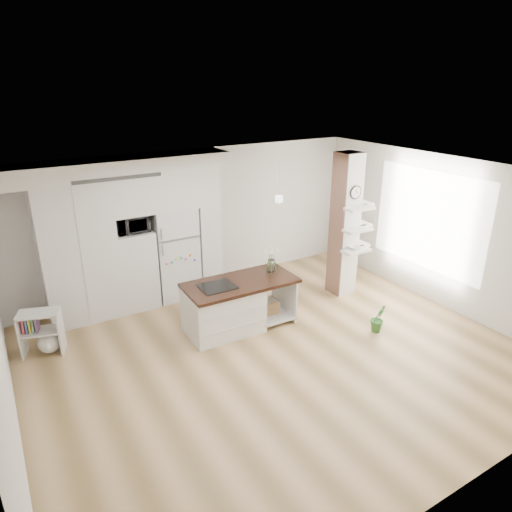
{
  "coord_description": "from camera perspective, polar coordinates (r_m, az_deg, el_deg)",
  "views": [
    {
      "loc": [
        -3.29,
        -4.91,
        3.91
      ],
      "look_at": [
        0.19,
        0.9,
        1.26
      ],
      "focal_mm": 32.0,
      "sensor_mm": 36.0,
      "label": 1
    }
  ],
  "objects": [
    {
      "name": "decor_bowl",
      "position": [
        8.57,
        12.22,
        1.03
      ],
      "size": [
        0.22,
        0.22,
        0.05
      ],
      "primitive_type": "imported",
      "color": "white",
      "rests_on": "column"
    },
    {
      "name": "refrigerator",
      "position": [
        8.63,
        -10.19,
        0.43
      ],
      "size": [
        0.78,
        0.69,
        1.75
      ],
      "color": "silver",
      "rests_on": "floor"
    },
    {
      "name": "floor_plant_b",
      "position": [
        9.94,
        11.14,
        -0.66
      ],
      "size": [
        0.34,
        0.34,
        0.5
      ],
      "primitive_type": "imported",
      "rotation": [
        0.0,
        0.0,
        -0.25
      ],
      "color": "#2E692A",
      "rests_on": "floor"
    },
    {
      "name": "pendant_light",
      "position": [
        7.33,
        13.37,
        6.65
      ],
      "size": [
        0.12,
        0.12,
        0.1
      ],
      "primitive_type": "cylinder",
      "color": "white",
      "rests_on": "room"
    },
    {
      "name": "floor",
      "position": [
        7.09,
        2.5,
        -12.15
      ],
      "size": [
        7.0,
        6.0,
        0.01
      ],
      "primitive_type": "cube",
      "color": "tan",
      "rests_on": "ground"
    },
    {
      "name": "floor_plant_a",
      "position": [
        7.8,
        15.0,
        -7.53
      ],
      "size": [
        0.29,
        0.25,
        0.47
      ],
      "primitive_type": "imported",
      "rotation": [
        0.0,
        0.0,
        0.16
      ],
      "color": "#2E692A",
      "rests_on": "floor"
    },
    {
      "name": "room",
      "position": [
        6.26,
        2.77,
        2.17
      ],
      "size": [
        7.04,
        6.04,
        2.72
      ],
      "color": "white",
      "rests_on": "ground"
    },
    {
      "name": "shelf_plant",
      "position": [
        8.9,
        12.32,
        5.33
      ],
      "size": [
        0.27,
        0.23,
        0.3
      ],
      "primitive_type": "imported",
      "color": "#2E692A",
      "rests_on": "column"
    },
    {
      "name": "microwave",
      "position": [
        8.14,
        -15.28,
        3.9
      ],
      "size": [
        0.54,
        0.37,
        0.3
      ],
      "primitive_type": "imported",
      "color": "#2D2D2D",
      "rests_on": "cabinet_wall"
    },
    {
      "name": "window",
      "position": [
        8.87,
        20.74,
        4.2
      ],
      "size": [
        0.0,
        2.4,
        2.4
      ],
      "primitive_type": "plane",
      "rotation": [
        1.57,
        0.0,
        -1.57
      ],
      "color": "white",
      "rests_on": "room"
    },
    {
      "name": "bookshelf",
      "position": [
        7.66,
        -24.99,
        -8.94
      ],
      "size": [
        0.66,
        0.5,
        0.69
      ],
      "rotation": [
        0.0,
        0.0,
        -0.32
      ],
      "color": "silver",
      "rests_on": "floor"
    },
    {
      "name": "column",
      "position": [
        8.67,
        11.75,
        3.74
      ],
      "size": [
        0.69,
        0.9,
        2.7
      ],
      "color": "silver",
      "rests_on": "floor"
    },
    {
      "name": "kitchen_island",
      "position": [
        7.51,
        -3.31,
        -6.21
      ],
      "size": [
        1.85,
        0.91,
        1.4
      ],
      "rotation": [
        0.0,
        0.0,
        -0.02
      ],
      "color": "silver",
      "rests_on": "floor"
    },
    {
      "name": "cabinet_wall",
      "position": [
        8.16,
        -16.49,
        3.34
      ],
      "size": [
        4.0,
        0.71,
        2.7
      ],
      "color": "silver",
      "rests_on": "floor"
    }
  ]
}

